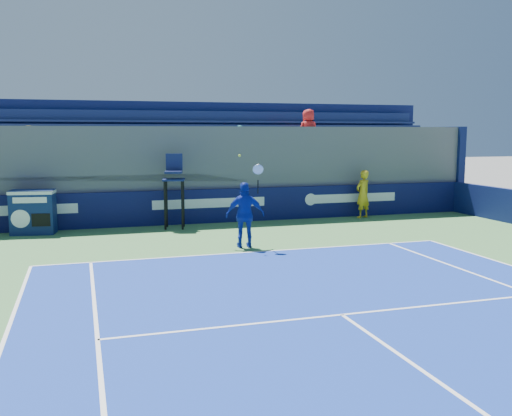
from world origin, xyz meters
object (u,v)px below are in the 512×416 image
object	(u,v)px
ball_person	(363,194)
tennis_player	(245,215)
match_clock	(33,211)
umpire_chair	(174,183)

from	to	relation	value
ball_person	tennis_player	size ratio (longest dim) A/B	0.69
match_clock	tennis_player	world-z (taller)	tennis_player
ball_person	umpire_chair	world-z (taller)	umpire_chair
umpire_chair	match_clock	bearing A→B (deg)	177.41
ball_person	match_clock	xyz separation A→B (m)	(-11.46, -0.03, -0.16)
ball_person	umpire_chair	xyz separation A→B (m)	(-7.06, -0.23, 0.63)
ball_person	tennis_player	bearing A→B (deg)	13.81
umpire_chair	tennis_player	bearing A→B (deg)	-70.19
match_clock	tennis_player	xyz separation A→B (m)	(5.76, -3.97, 0.18)
match_clock	ball_person	bearing A→B (deg)	0.17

